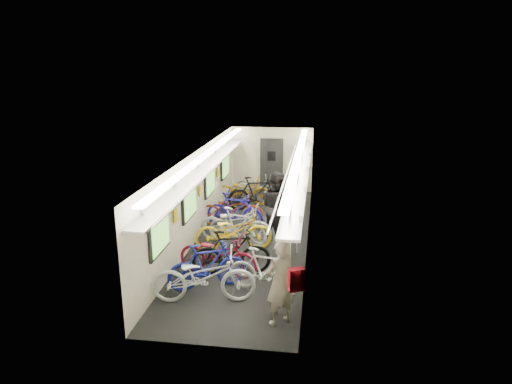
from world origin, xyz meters
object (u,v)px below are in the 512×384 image
(bicycle_1, at_px, (208,266))
(passenger_near, at_px, (280,283))
(backpack, at_px, (296,280))
(bicycle_0, at_px, (204,276))
(passenger_mid, at_px, (276,207))

(bicycle_1, distance_m, passenger_near, 2.02)
(bicycle_1, relative_size, backpack, 4.49)
(bicycle_0, height_order, passenger_near, passenger_near)
(bicycle_0, bearing_deg, backpack, -135.58)
(bicycle_1, height_order, passenger_near, passenger_near)
(passenger_mid, distance_m, backpack, 4.92)
(bicycle_0, xyz_separation_m, passenger_mid, (1.11, 3.49, 0.41))
(bicycle_1, xyz_separation_m, backpack, (1.95, -1.92, 0.77))
(bicycle_0, bearing_deg, passenger_mid, -27.54)
(passenger_near, bearing_deg, passenger_mid, -121.90)
(bicycle_1, bearing_deg, passenger_near, -149.84)
(bicycle_0, distance_m, backpack, 2.44)
(bicycle_0, height_order, backpack, backpack)
(passenger_mid, bearing_deg, backpack, 141.45)
(bicycle_1, distance_m, backpack, 2.84)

